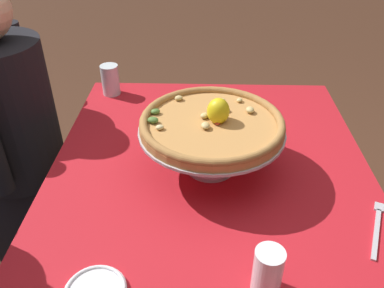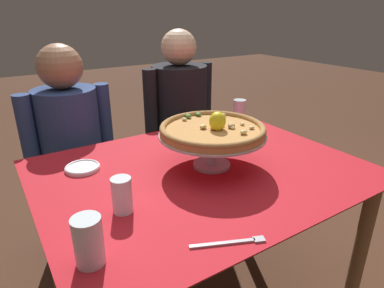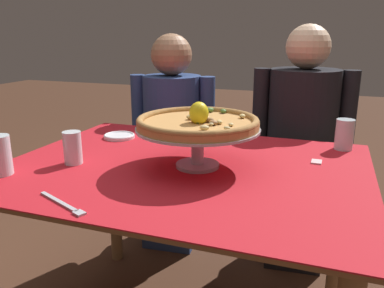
{
  "view_description": "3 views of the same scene",
  "coord_description": "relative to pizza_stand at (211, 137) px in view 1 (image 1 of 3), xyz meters",
  "views": [
    {
      "loc": [
        -0.93,
        0.03,
        1.49
      ],
      "look_at": [
        0.04,
        0.06,
        0.82
      ],
      "focal_mm": 37.25,
      "sensor_mm": 36.0,
      "label": 1
    },
    {
      "loc": [
        -0.68,
        -0.99,
        1.33
      ],
      "look_at": [
        0.0,
        0.07,
        0.82
      ],
      "focal_mm": 31.14,
      "sensor_mm": 36.0,
      "label": 2
    },
    {
      "loc": [
        0.47,
        -1.23,
        1.19
      ],
      "look_at": [
        0.02,
        0.01,
        0.81
      ],
      "focal_mm": 36.72,
      "sensor_mm": 36.0,
      "label": 3
    }
  ],
  "objects": [
    {
      "name": "pizza_stand",
      "position": [
        0.0,
        0.0,
        0.0
      ],
      "size": [
        0.43,
        0.43,
        0.14
      ],
      "color": "#B7B7C1",
      "rests_on": "dining_table"
    },
    {
      "name": "sugar_packet",
      "position": [
        0.39,
        0.19,
        -0.11
      ],
      "size": [
        0.04,
        0.05,
        0.0
      ],
      "primitive_type": "cube",
      "rotation": [
        0.0,
        0.0,
        1.55
      ],
      "color": "beige",
      "rests_on": "dining_table"
    },
    {
      "name": "pizza",
      "position": [
        0.0,
        -0.0,
        0.05
      ],
      "size": [
        0.42,
        0.42,
        0.09
      ],
      "color": "#BC8447",
      "rests_on": "pizza_stand"
    },
    {
      "name": "dinner_fork",
      "position": [
        -0.24,
        -0.43,
        -0.11
      ],
      "size": [
        0.2,
        0.1,
        0.01
      ],
      "color": "#B7B7C1",
      "rests_on": "dining_table"
    },
    {
      "name": "water_glass_side_left",
      "position": [
        -0.43,
        -0.12,
        -0.06
      ],
      "size": [
        0.06,
        0.06,
        0.12
      ],
      "color": "white",
      "rests_on": "dining_table"
    },
    {
      "name": "diner_right",
      "position": [
        0.29,
        0.75,
        -0.25
      ],
      "size": [
        0.5,
        0.37,
        1.23
      ],
      "color": "black",
      "rests_on": "ground"
    },
    {
      "name": "water_glass_back_right",
      "position": [
        0.48,
        0.4,
        -0.06
      ],
      "size": [
        0.07,
        0.07,
        0.12
      ],
      "color": "silver",
      "rests_on": "dining_table"
    },
    {
      "name": "dining_table",
      "position": [
        -0.05,
        -0.0,
        -0.21
      ],
      "size": [
        1.26,
        0.99,
        0.73
      ],
      "color": "olive",
      "rests_on": "ground"
    }
  ]
}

